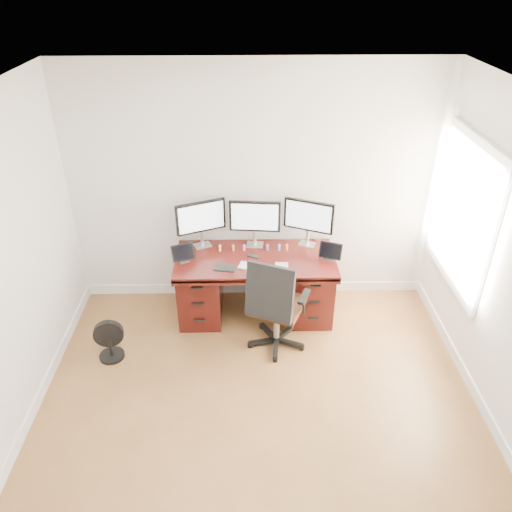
{
  "coord_description": "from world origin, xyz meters",
  "views": [
    {
      "loc": [
        -0.09,
        -2.73,
        3.49
      ],
      "look_at": [
        0.0,
        1.5,
        0.95
      ],
      "focal_mm": 35.0,
      "sensor_mm": 36.0,
      "label": 1
    }
  ],
  "objects_px": {
    "keyboard": "(254,267)",
    "desk": "(255,283)",
    "office_chair": "(275,319)",
    "monitor_center": "(255,218)",
    "floor_fan": "(109,341)"
  },
  "relations": [
    {
      "from": "office_chair",
      "to": "keyboard",
      "type": "distance_m",
      "value": 0.57
    },
    {
      "from": "floor_fan",
      "to": "office_chair",
      "type": "bearing_deg",
      "value": -5.51
    },
    {
      "from": "office_chair",
      "to": "floor_fan",
      "type": "height_order",
      "value": "office_chair"
    },
    {
      "from": "desk",
      "to": "monitor_center",
      "type": "height_order",
      "value": "monitor_center"
    },
    {
      "from": "floor_fan",
      "to": "keyboard",
      "type": "distance_m",
      "value": 1.63
    },
    {
      "from": "floor_fan",
      "to": "keyboard",
      "type": "bearing_deg",
      "value": 8.36
    },
    {
      "from": "floor_fan",
      "to": "monitor_center",
      "type": "xyz_separation_m",
      "value": [
        1.47,
        0.95,
        0.87
      ]
    },
    {
      "from": "keyboard",
      "to": "desk",
      "type": "bearing_deg",
      "value": 102.98
    },
    {
      "from": "floor_fan",
      "to": "keyboard",
      "type": "xyz_separation_m",
      "value": [
        1.45,
        0.48,
        0.55
      ]
    },
    {
      "from": "office_chair",
      "to": "monitor_center",
      "type": "height_order",
      "value": "monitor_center"
    },
    {
      "from": "desk",
      "to": "monitor_center",
      "type": "bearing_deg",
      "value": 90.04
    },
    {
      "from": "monitor_center",
      "to": "floor_fan",
      "type": "bearing_deg",
      "value": -141.7
    },
    {
      "from": "desk",
      "to": "keyboard",
      "type": "distance_m",
      "value": 0.42
    },
    {
      "from": "office_chair",
      "to": "monitor_center",
      "type": "bearing_deg",
      "value": 126.5
    },
    {
      "from": "desk",
      "to": "keyboard",
      "type": "relative_size",
      "value": 5.43
    }
  ]
}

